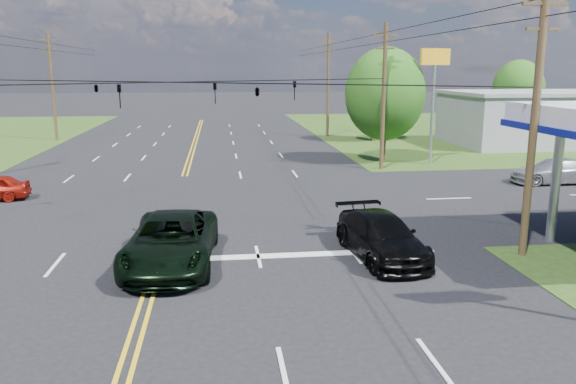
{
  "coord_description": "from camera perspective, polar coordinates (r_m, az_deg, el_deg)",
  "views": [
    {
      "loc": [
        2.21,
        -15.16,
        6.59
      ],
      "look_at": [
        4.83,
        6.0,
        1.92
      ],
      "focal_mm": 35.0,
      "sensor_mm": 36.0,
      "label": 1
    }
  ],
  "objects": [
    {
      "name": "ground",
      "position": [
        28.04,
        -11.38,
        -1.48
      ],
      "size": [
        280.0,
        280.0,
        0.0
      ],
      "primitive_type": "plane",
      "color": "black",
      "rests_on": "ground"
    },
    {
      "name": "grass_ne",
      "position": [
        67.96,
        21.96,
        5.91
      ],
      "size": [
        46.0,
        48.0,
        0.03
      ],
      "primitive_type": "cube",
      "color": "#264014",
      "rests_on": "ground"
    },
    {
      "name": "stop_bar",
      "position": [
        20.45,
        1.17,
        -6.44
      ],
      "size": [
        10.0,
        0.5,
        0.02
      ],
      "primitive_type": "cube",
      "color": "silver",
      "rests_on": "ground"
    },
    {
      "name": "retail_ne",
      "position": [
        54.91,
        23.55,
        6.76
      ],
      "size": [
        14.0,
        10.0,
        4.4
      ],
      "primitive_type": "cube",
      "color": "gray",
      "rests_on": "ground"
    },
    {
      "name": "pole_se",
      "position": [
        21.19,
        23.76,
        6.79
      ],
      "size": [
        1.6,
        0.28,
        9.5
      ],
      "color": "#41321B",
      "rests_on": "ground"
    },
    {
      "name": "pole_ne",
      "position": [
        37.77,
        9.69,
        9.65
      ],
      "size": [
        1.6,
        0.28,
        9.5
      ],
      "color": "#41321B",
      "rests_on": "ground"
    },
    {
      "name": "pole_left_far",
      "position": [
        57.24,
        -22.83,
        10.0
      ],
      "size": [
        1.6,
        0.28,
        10.0
      ],
      "color": "#41321B",
      "rests_on": "ground"
    },
    {
      "name": "pole_right_far",
      "position": [
        56.22,
        4.09,
        10.89
      ],
      "size": [
        1.6,
        0.28,
        10.0
      ],
      "color": "#41321B",
      "rests_on": "ground"
    },
    {
      "name": "span_wire_signals",
      "position": [
        27.26,
        -11.92,
        10.85
      ],
      "size": [
        26.0,
        18.0,
        1.13
      ],
      "color": "black",
      "rests_on": "ground"
    },
    {
      "name": "power_lines",
      "position": [
        25.34,
        -12.57,
        16.63
      ],
      "size": [
        26.04,
        100.0,
        0.64
      ],
      "color": "black",
      "rests_on": "ground"
    },
    {
      "name": "tree_right_a",
      "position": [
        40.93,
        9.84,
        9.78
      ],
      "size": [
        5.7,
        5.7,
        8.18
      ],
      "color": "#41321B",
      "rests_on": "ground"
    },
    {
      "name": "tree_right_b",
      "position": [
        53.17,
        8.67,
        9.67
      ],
      "size": [
        4.94,
        4.94,
        7.09
      ],
      "color": "#41321B",
      "rests_on": "ground"
    },
    {
      "name": "tree_far_r",
      "position": [
        65.44,
        22.35,
        9.67
      ],
      "size": [
        5.32,
        5.32,
        7.63
      ],
      "color": "#41321B",
      "rests_on": "ground"
    },
    {
      "name": "pickup_dkgreen",
      "position": [
        19.59,
        -11.79,
        -4.91
      ],
      "size": [
        3.23,
        6.36,
        1.72
      ],
      "primitive_type": "imported",
      "rotation": [
        0.0,
        0.0,
        -0.06
      ],
      "color": "black",
      "rests_on": "ground"
    },
    {
      "name": "suv_black",
      "position": [
        20.35,
        9.44,
        -4.45
      ],
      "size": [
        2.67,
        5.45,
        1.52
      ],
      "primitive_type": "imported",
      "rotation": [
        0.0,
        0.0,
        0.1
      ],
      "color": "black",
      "rests_on": "ground"
    },
    {
      "name": "sedan_far",
      "position": [
        36.54,
        25.41,
        1.93
      ],
      "size": [
        5.08,
        2.16,
        1.46
      ],
      "primitive_type": "imported",
      "rotation": [
        0.0,
        0.0,
        -1.59
      ],
      "color": "#B5B4B9",
      "rests_on": "ground"
    },
    {
      "name": "polesign_ne",
      "position": [
        40.53,
        14.65,
        11.48
      ],
      "size": [
        2.21,
        0.69,
        8.02
      ],
      "color": "#A5A5AA",
      "rests_on": "ground"
    }
  ]
}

